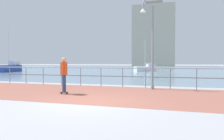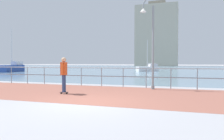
# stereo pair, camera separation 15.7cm
# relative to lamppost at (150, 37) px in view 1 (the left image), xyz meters

# --- Properties ---
(ground) EXTENTS (220.00, 220.00, 0.00)m
(ground) POSITION_rel_lamppost_xyz_m (-1.69, 35.35, -2.87)
(ground) COLOR #9E9EA3
(brick_paving) EXTENTS (28.00, 5.79, 0.01)m
(brick_paving) POSITION_rel_lamppost_xyz_m (-1.69, -2.28, -2.87)
(brick_paving) COLOR #935647
(brick_paving) RESTS_ON ground
(harbor_water) EXTENTS (180.00, 88.00, 0.00)m
(harbor_water) POSITION_rel_lamppost_xyz_m (-1.69, 45.62, -2.87)
(harbor_water) COLOR #6B899E
(harbor_water) RESTS_ON ground
(waterfront_railing) EXTENTS (25.25, 0.06, 1.18)m
(waterfront_railing) POSITION_rel_lamppost_xyz_m (-1.69, 0.62, -2.06)
(waterfront_railing) COLOR #8C99A3
(waterfront_railing) RESTS_ON ground
(lamppost) EXTENTS (0.82, 0.36, 5.19)m
(lamppost) POSITION_rel_lamppost_xyz_m (0.00, 0.00, 0.00)
(lamppost) COLOR gray
(lamppost) RESTS_ON ground
(skateboarder) EXTENTS (0.41, 0.56, 1.72)m
(skateboarder) POSITION_rel_lamppost_xyz_m (-3.63, -3.03, -1.83)
(skateboarder) COLOR black
(skateboarder) RESTS_ON ground
(sailboat_navy) EXTENTS (3.62, 3.28, 5.26)m
(sailboat_navy) POSITION_rel_lamppost_xyz_m (-3.54, 23.95, -2.37)
(sailboat_navy) COLOR white
(sailboat_navy) RESTS_ON ground
(sailboat_teal) EXTENTS (2.38, 5.18, 7.01)m
(sailboat_teal) POSITION_rel_lamppost_xyz_m (-24.01, 15.80, -2.20)
(sailboat_teal) COLOR #284799
(sailboat_teal) RESTS_ON ground
(tower_steel) EXTENTS (17.47, 11.20, 27.49)m
(tower_steel) POSITION_rel_lamppost_xyz_m (-8.12, 82.37, 10.04)
(tower_steel) COLOR #B2AD99
(tower_steel) RESTS_ON ground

